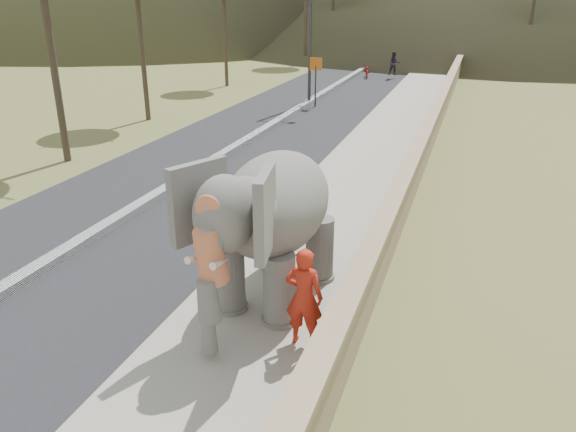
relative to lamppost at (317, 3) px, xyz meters
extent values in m
plane|color=olive|center=(4.69, -18.65, -4.87)|extent=(160.00, 160.00, 0.00)
cube|color=black|center=(-0.31, -8.65, -4.86)|extent=(7.00, 120.00, 0.03)
cube|color=black|center=(-0.31, -8.65, -4.76)|extent=(0.35, 120.00, 0.22)
cube|color=#9E9687|center=(4.69, -8.65, -4.80)|extent=(3.00, 120.00, 0.15)
cube|color=tan|center=(6.34, -8.65, -4.32)|extent=(0.30, 120.00, 1.10)
cylinder|color=#2A2B2F|center=(-0.31, 0.00, -0.87)|extent=(0.16, 0.16, 8.00)
cylinder|color=#2D2D33|center=(0.19, -0.61, -3.87)|extent=(0.08, 0.08, 2.00)
cube|color=#BF5612|center=(0.19, -0.61, -2.77)|extent=(0.60, 0.05, 0.60)
imported|color=#AD2312|center=(5.64, -20.31, -3.89)|extent=(0.61, 0.40, 1.67)
imported|color=maroon|center=(0.68, 10.23, -4.40)|extent=(0.99, 1.87, 0.94)
imported|color=black|center=(2.42, 10.23, -3.86)|extent=(0.85, 0.72, 1.52)
camera|label=1|loc=(7.83, -27.61, 0.54)|focal=35.00mm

